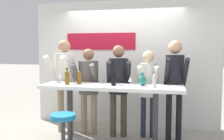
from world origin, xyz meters
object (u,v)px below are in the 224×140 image
Objects in this scene: wine_bottle_1 at (114,77)px; wine_bottle_2 at (67,77)px; bar_stool at (63,130)px; decorative_vase at (142,80)px; tasting_table at (111,95)px; person_center_left at (118,81)px; person_left at (88,82)px; person_far_left at (65,76)px; person_center_right at (175,78)px; wine_glass_1 at (130,79)px; wine_bottle_0 at (155,80)px; wine_bottle_3 at (79,77)px; wine_glass_0 at (60,76)px; person_center at (148,84)px.

wine_bottle_1 is 0.80m from wine_bottle_2.
bar_stool is 3.16× the size of decorative_vase.
tasting_table is 0.55m from person_center_left.
bar_stool is 0.42× the size of person_left.
wine_bottle_1 is at bearing -15.62° from person_far_left.
wine_bottle_2 is at bearing 105.96° from bar_stool.
person_center_right is at bearing 25.89° from tasting_table.
wine_bottle_2 is at bearing 177.49° from wine_glass_1.
wine_bottle_1 is at bearing 170.93° from wine_bottle_0.
bar_stool is (-0.59, -0.64, -0.42)m from tasting_table.
tasting_table is 9.01× the size of wine_bottle_3.
person_center_right is 1.89m from wine_bottle_2.
person_left is at bearing 12.48° from person_far_left.
person_center_right is 2.04m from wine_glass_0.
wine_bottle_0 reaches higher than wine_glass_0.
decorative_vase is (-0.06, -0.53, 0.12)m from person_center.
wine_glass_1 is (0.91, -0.66, 0.15)m from person_left.
wine_bottle_2 is (-1.47, 0.05, 0.01)m from wine_bottle_0.
bar_stool is at bearing -135.55° from wine_bottle_1.
wine_bottle_2 is 0.21m from wine_bottle_3.
person_far_left reaches higher than bar_stool.
person_center_right reaches higher than wine_bottle_2.
bar_stool is 3.93× the size of wine_glass_1.
wine_glass_1 is at bearing -144.93° from person_center_right.
decorative_vase is at bearing 5.83° from wine_bottle_2.
tasting_table is 0.31m from wine_bottle_1.
person_left is 1.14m from person_center.
wine_bottle_3 is at bearing 173.50° from wine_bottle_0.
tasting_table is 0.47m from wine_glass_1.
person_far_left is (-1.05, 0.52, 0.25)m from tasting_table.
tasting_table is 0.63m from wine_bottle_3.
person_center_right is 6.20× the size of wine_bottle_1.
bar_stool is 0.43× the size of person_center.
wine_bottle_2 is (-0.16, 0.57, 0.72)m from bar_stool.
person_center is 1.61m from wine_glass_0.
wine_glass_1 is (0.34, -0.12, 0.29)m from tasting_table.
person_center_right is 10.22× the size of wine_glass_0.
tasting_table is 10.83× the size of decorative_vase.
wine_bottle_0 is 0.28m from decorative_vase.
wine_bottle_3 is at bearing -86.21° from person_left.
person_far_left is (-0.47, 1.16, 0.67)m from bar_stool.
wine_bottle_1 is at bearing -133.43° from person_center.
wine_glass_1 is at bearing 179.21° from wine_bottle_0.
person_far_left reaches higher than wine_glass_0.
person_center_right is 1.13m from wine_bottle_1.
person_left is 1.14m from wine_glass_1.
wine_bottle_1 is 1.04× the size of wine_bottle_2.
person_center is 0.74m from wine_bottle_0.
person_left is at bearing 90.49° from wine_bottle_3.
person_center is 0.76m from wine_glass_1.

